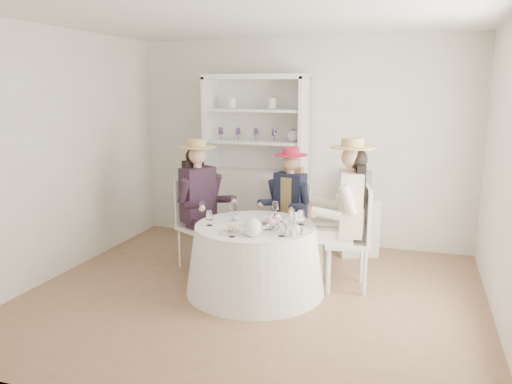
% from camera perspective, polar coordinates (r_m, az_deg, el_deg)
% --- Properties ---
extents(ground, '(4.50, 4.50, 0.00)m').
position_cam_1_polar(ground, '(5.16, -0.35, -11.72)').
color(ground, brown).
rests_on(ground, ground).
extents(ceiling, '(4.50, 4.50, 0.00)m').
position_cam_1_polar(ceiling, '(4.77, -0.40, 19.54)').
color(ceiling, white).
rests_on(ceiling, wall_back).
extents(wall_back, '(4.50, 0.00, 4.50)m').
position_cam_1_polar(wall_back, '(6.69, 5.08, 5.68)').
color(wall_back, silver).
rests_on(wall_back, ground).
extents(wall_front, '(4.50, 0.00, 4.50)m').
position_cam_1_polar(wall_front, '(2.98, -12.62, -2.18)').
color(wall_front, silver).
rests_on(wall_front, ground).
extents(wall_left, '(0.00, 4.50, 4.50)m').
position_cam_1_polar(wall_left, '(5.89, -21.69, 4.06)').
color(wall_left, silver).
rests_on(wall_left, ground).
extents(tea_table, '(1.42, 1.42, 0.70)m').
position_cam_1_polar(tea_table, '(5.15, -0.08, -7.58)').
color(tea_table, white).
rests_on(tea_table, ground).
extents(hutch, '(1.48, 0.92, 2.23)m').
position_cam_1_polar(hutch, '(6.63, 0.05, 0.79)').
color(hutch, silver).
rests_on(hutch, ground).
extents(side_table, '(0.60, 0.60, 0.72)m').
position_cam_1_polar(side_table, '(6.45, 11.42, -3.72)').
color(side_table, silver).
rests_on(side_table, ground).
extents(hatbox, '(0.43, 0.43, 0.33)m').
position_cam_1_polar(hatbox, '(6.33, 11.61, 0.85)').
color(hatbox, black).
rests_on(hatbox, side_table).
extents(guest_left, '(0.64, 0.58, 1.50)m').
position_cam_1_polar(guest_left, '(5.71, -6.48, -0.55)').
color(guest_left, silver).
rests_on(guest_left, ground).
extents(guest_mid, '(0.52, 0.56, 1.38)m').
position_cam_1_polar(guest_mid, '(5.86, 3.82, -0.81)').
color(guest_mid, silver).
rests_on(guest_mid, ground).
extents(guest_right, '(0.62, 0.59, 1.57)m').
position_cam_1_polar(guest_right, '(5.14, 10.39, -1.56)').
color(guest_right, silver).
rests_on(guest_right, ground).
extents(spare_chair, '(0.45, 0.45, 0.95)m').
position_cam_1_polar(spare_chair, '(6.31, 2.48, -2.43)').
color(spare_chair, silver).
rests_on(spare_chair, ground).
extents(teacup_a, '(0.09, 0.09, 0.06)m').
position_cam_1_polar(teacup_a, '(5.19, -2.45, -3.01)').
color(teacup_a, white).
rests_on(teacup_a, tea_table).
extents(teacup_b, '(0.08, 0.08, 0.06)m').
position_cam_1_polar(teacup_b, '(5.27, 1.76, -2.77)').
color(teacup_b, white).
rests_on(teacup_b, tea_table).
extents(teacup_c, '(0.09, 0.09, 0.06)m').
position_cam_1_polar(teacup_c, '(5.04, 3.20, -3.45)').
color(teacup_c, white).
rests_on(teacup_c, tea_table).
extents(flower_bowl, '(0.26, 0.26, 0.05)m').
position_cam_1_polar(flower_bowl, '(4.91, 1.73, -3.91)').
color(flower_bowl, white).
rests_on(flower_bowl, tea_table).
extents(flower_arrangement, '(0.19, 0.19, 0.07)m').
position_cam_1_polar(flower_arrangement, '(4.89, 1.96, -3.23)').
color(flower_arrangement, pink).
rests_on(flower_arrangement, tea_table).
extents(table_teapot, '(0.25, 0.18, 0.19)m').
position_cam_1_polar(table_teapot, '(4.66, -0.35, -4.09)').
color(table_teapot, white).
rests_on(table_teapot, tea_table).
extents(sandwich_plate, '(0.24, 0.24, 0.05)m').
position_cam_1_polar(sandwich_plate, '(4.79, -2.80, -4.48)').
color(sandwich_plate, white).
rests_on(sandwich_plate, tea_table).
extents(cupcake_stand, '(0.24, 0.24, 0.22)m').
position_cam_1_polar(cupcake_stand, '(4.71, 4.46, -3.92)').
color(cupcake_stand, white).
rests_on(cupcake_stand, tea_table).
extents(stemware_set, '(0.95, 0.99, 0.15)m').
position_cam_1_polar(stemware_set, '(5.03, -0.08, -2.97)').
color(stemware_set, white).
rests_on(stemware_set, tea_table).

